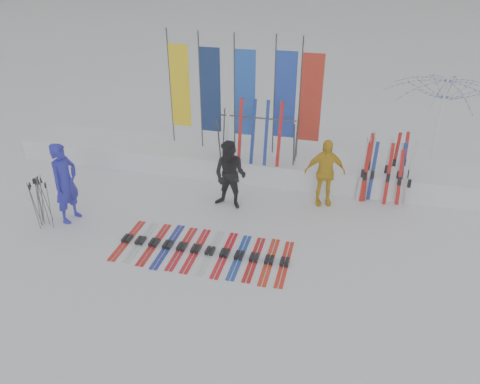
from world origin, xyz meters
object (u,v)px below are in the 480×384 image
(person_blue, at_px, (65,183))
(ski_row, at_px, (203,250))
(person_black, at_px, (230,175))
(person_yellow, at_px, (325,172))
(ski_rack, at_px, (258,132))
(tent_canopy, at_px, (438,127))

(person_blue, height_order, ski_row, person_blue)
(person_black, bearing_deg, person_yellow, 27.60)
(person_blue, relative_size, person_black, 1.12)
(person_blue, relative_size, ski_row, 0.53)
(ski_row, xyz_separation_m, ski_rack, (0.40, 3.60, 1.35))
(person_yellow, height_order, tent_canopy, tent_canopy)
(person_yellow, distance_m, ski_rack, 2.13)
(tent_canopy, height_order, ski_row, tent_canopy)
(person_black, relative_size, person_yellow, 1.01)
(person_yellow, height_order, ski_rack, ski_rack)
(person_black, bearing_deg, person_blue, -147.56)
(person_yellow, bearing_deg, tent_canopy, 25.81)
(person_yellow, xyz_separation_m, ski_rack, (-1.87, 0.89, 0.53))
(tent_canopy, distance_m, ski_rack, 4.87)
(person_yellow, relative_size, ski_rack, 0.84)
(person_blue, distance_m, person_black, 3.80)
(person_blue, height_order, person_black, person_blue)
(person_black, height_order, ski_rack, ski_rack)
(ski_rack, bearing_deg, person_blue, -141.13)
(tent_canopy, distance_m, ski_row, 7.29)
(ski_row, distance_m, ski_rack, 3.86)
(tent_canopy, bearing_deg, person_black, -148.04)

